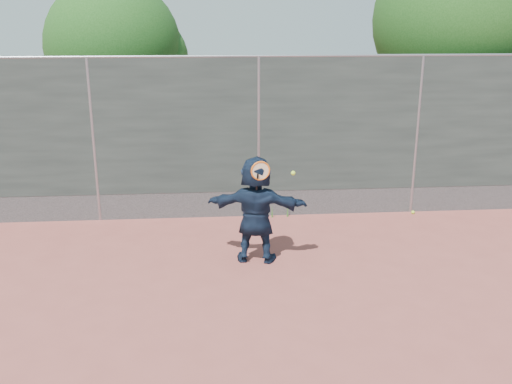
{
  "coord_description": "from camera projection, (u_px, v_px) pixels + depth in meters",
  "views": [
    {
      "loc": [
        -0.88,
        -6.82,
        3.69
      ],
      "look_at": [
        -0.22,
        1.43,
        1.12
      ],
      "focal_mm": 40.0,
      "sensor_mm": 36.0,
      "label": 1
    }
  ],
  "objects": [
    {
      "name": "ball_ground",
      "position": [
        413.0,
        212.0,
        11.06
      ],
      "size": [
        0.07,
        0.07,
        0.07
      ],
      "primitive_type": "sphere",
      "color": "#BFEF35",
      "rests_on": "ground"
    },
    {
      "name": "ground",
      "position": [
        280.0,
        303.0,
        7.65
      ],
      "size": [
        80.0,
        80.0,
        0.0
      ],
      "primitive_type": "plane",
      "color": "#9E4C42",
      "rests_on": "ground"
    },
    {
      "name": "weed_clump",
      "position": [
        274.0,
        210.0,
        10.86
      ],
      "size": [
        0.68,
        0.07,
        0.3
      ],
      "color": "#387226",
      "rests_on": "ground"
    },
    {
      "name": "player",
      "position": [
        256.0,
        209.0,
        8.75
      ],
      "size": [
        1.63,
        0.79,
        1.68
      ],
      "primitive_type": "imported",
      "rotation": [
        0.0,
        0.0,
        2.95
      ],
      "color": "#15233A",
      "rests_on": "ground"
    },
    {
      "name": "tree_right",
      "position": [
        463.0,
        25.0,
        12.45
      ],
      "size": [
        3.78,
        3.6,
        5.39
      ],
      "color": "#382314",
      "rests_on": "ground"
    },
    {
      "name": "fence",
      "position": [
        259.0,
        135.0,
        10.52
      ],
      "size": [
        20.0,
        0.06,
        3.03
      ],
      "color": "#38423D",
      "rests_on": "ground"
    },
    {
      "name": "tree_left",
      "position": [
        121.0,
        50.0,
        12.8
      ],
      "size": [
        3.15,
        3.0,
        4.53
      ],
      "color": "#382314",
      "rests_on": "ground"
    },
    {
      "name": "swing_action",
      "position": [
        264.0,
        172.0,
        8.37
      ],
      "size": [
        0.66,
        0.13,
        0.51
      ],
      "color": "orange",
      "rests_on": "ground"
    }
  ]
}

